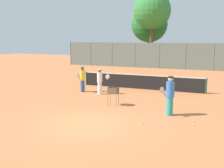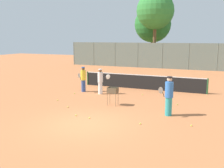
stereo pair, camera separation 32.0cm
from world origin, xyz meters
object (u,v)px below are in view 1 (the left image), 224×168
(player_white_outfit, at_px, (170,95))
(ball_cart, at_px, (113,92))
(player_red_cap, at_px, (82,79))
(tennis_net, at_px, (141,82))
(player_yellow_shirt, at_px, (100,81))

(player_white_outfit, relative_size, ball_cart, 1.89)
(player_red_cap, relative_size, ball_cart, 1.72)
(tennis_net, height_order, player_yellow_shirt, player_yellow_shirt)
(player_yellow_shirt, distance_m, ball_cart, 3.09)
(tennis_net, distance_m, ball_cart, 5.17)
(player_red_cap, height_order, player_yellow_shirt, player_red_cap)
(player_white_outfit, relative_size, player_yellow_shirt, 1.13)
(player_white_outfit, bearing_deg, ball_cart, -70.88)
(player_white_outfit, bearing_deg, player_yellow_shirt, -89.18)
(tennis_net, bearing_deg, player_yellow_shirt, -126.97)
(tennis_net, height_order, player_red_cap, player_red_cap)
(tennis_net, relative_size, ball_cart, 9.05)
(ball_cart, bearing_deg, tennis_net, 88.35)
(player_yellow_shirt, xyz_separation_m, ball_cart, (1.93, -2.41, -0.10))
(player_yellow_shirt, height_order, ball_cart, player_yellow_shirt)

